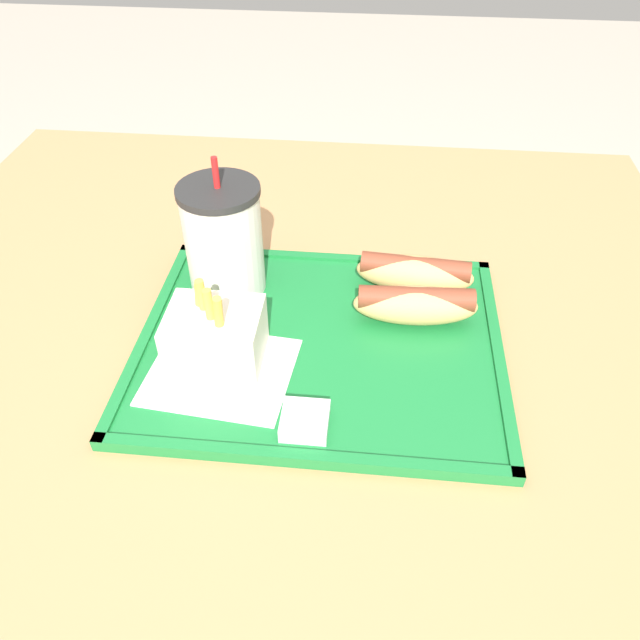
% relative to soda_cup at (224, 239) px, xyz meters
% --- Properties ---
extents(ground_plane, '(8.00, 8.00, 0.00)m').
position_rel_soda_cup_xyz_m(ground_plane, '(0.07, -0.11, -0.79)').
color(ground_plane, '#ADA393').
extents(dining_table, '(1.03, 1.07, 0.71)m').
position_rel_soda_cup_xyz_m(dining_table, '(0.07, -0.11, -0.43)').
color(dining_table, '#B27F51').
rests_on(dining_table, ground_plane).
extents(food_tray, '(0.40, 0.32, 0.01)m').
position_rel_soda_cup_xyz_m(food_tray, '(0.12, -0.09, -0.07)').
color(food_tray, '#197233').
rests_on(food_tray, dining_table).
extents(paper_napkin, '(0.16, 0.14, 0.00)m').
position_rel_soda_cup_xyz_m(paper_napkin, '(0.02, -0.14, -0.07)').
color(paper_napkin, white).
rests_on(paper_napkin, food_tray).
extents(soda_cup, '(0.09, 0.09, 0.17)m').
position_rel_soda_cup_xyz_m(soda_cup, '(0.00, 0.00, 0.00)').
color(soda_cup, silver).
rests_on(soda_cup, food_tray).
extents(hot_dog_far, '(0.14, 0.06, 0.04)m').
position_rel_soda_cup_xyz_m(hot_dog_far, '(0.22, 0.02, -0.04)').
color(hot_dog_far, tan).
rests_on(hot_dog_far, food_tray).
extents(hot_dog_near, '(0.14, 0.05, 0.05)m').
position_rel_soda_cup_xyz_m(hot_dog_near, '(0.22, -0.04, -0.04)').
color(hot_dog_near, tan).
rests_on(hot_dog_near, food_tray).
extents(fries_carton, '(0.10, 0.08, 0.10)m').
position_rel_soda_cup_xyz_m(fries_carton, '(0.02, -0.13, -0.03)').
color(fries_carton, silver).
rests_on(fries_carton, food_tray).
extents(sauce_cup_mayo, '(0.04, 0.04, 0.02)m').
position_rel_soda_cup_xyz_m(sauce_cup_mayo, '(0.12, -0.21, -0.06)').
color(sauce_cup_mayo, silver).
rests_on(sauce_cup_mayo, food_tray).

